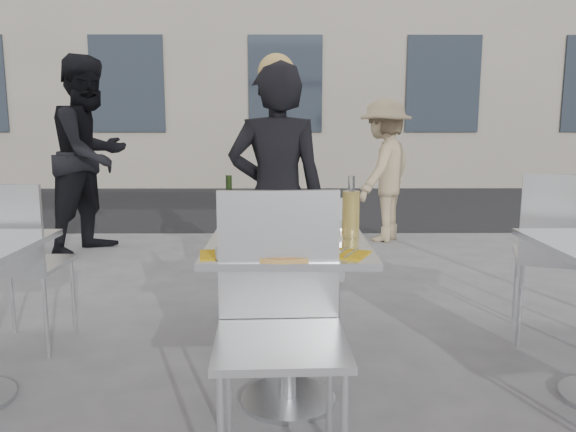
{
  "coord_description": "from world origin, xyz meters",
  "views": [
    {
      "loc": [
        -0.02,
        -2.43,
        1.28
      ],
      "look_at": [
        0.0,
        0.15,
        0.85
      ],
      "focal_mm": 35.0,
      "sensor_mm": 36.0,
      "label": 1
    }
  ],
  "objects_px": {
    "main_table": "(288,290)",
    "wineglass_red_b": "(314,217)",
    "wineglass_white_b": "(279,214)",
    "wineglass_red_a": "(305,219)",
    "pedestrian_a": "(91,155)",
    "pizza_near": "(283,251)",
    "side_chair_rfar": "(560,245)",
    "pizza_far": "(311,233)",
    "pedestrian_b": "(384,171)",
    "sugar_shaker": "(331,228)",
    "wine_bottle": "(229,214)",
    "wineglass_white_a": "(264,219)",
    "salad_plate": "(298,232)",
    "carafe": "(351,213)",
    "chair_far": "(305,261)",
    "woman_diner": "(277,199)",
    "napkin_left": "(222,254)",
    "napkin_right": "(345,253)",
    "side_chair_lfar": "(15,253)",
    "chair_near": "(280,307)"
  },
  "relations": [
    {
      "from": "sugar_shaker",
      "to": "napkin_right",
      "type": "height_order",
      "value": "sugar_shaker"
    },
    {
      "from": "napkin_right",
      "to": "main_table",
      "type": "bearing_deg",
      "value": 163.87
    },
    {
      "from": "side_chair_rfar",
      "to": "pizza_far",
      "type": "height_order",
      "value": "side_chair_rfar"
    },
    {
      "from": "side_chair_lfar",
      "to": "wineglass_red_b",
      "type": "distance_m",
      "value": 1.72
    },
    {
      "from": "woman_diner",
      "to": "wineglass_red_a",
      "type": "xyz_separation_m",
      "value": [
        0.14,
        -0.98,
        0.04
      ]
    },
    {
      "from": "chair_near",
      "to": "napkin_left",
      "type": "bearing_deg",
      "value": 131.86
    },
    {
      "from": "wineglass_red_a",
      "to": "napkin_right",
      "type": "height_order",
      "value": "wineglass_red_a"
    },
    {
      "from": "napkin_right",
      "to": "wineglass_white_a",
      "type": "bearing_deg",
      "value": 172.45
    },
    {
      "from": "side_chair_lfar",
      "to": "wine_bottle",
      "type": "bearing_deg",
      "value": 160.49
    },
    {
      "from": "wineglass_red_a",
      "to": "side_chair_lfar",
      "type": "bearing_deg",
      "value": 160.14
    },
    {
      "from": "side_chair_lfar",
      "to": "woman_diner",
      "type": "distance_m",
      "value": 1.51
    },
    {
      "from": "sugar_shaker",
      "to": "side_chair_rfar",
      "type": "bearing_deg",
      "value": 22.98
    },
    {
      "from": "wine_bottle",
      "to": "wineglass_white_a",
      "type": "relative_size",
      "value": 1.87
    },
    {
      "from": "main_table",
      "to": "pizza_far",
      "type": "distance_m",
      "value": 0.31
    },
    {
      "from": "carafe",
      "to": "sugar_shaker",
      "type": "xyz_separation_m",
      "value": [
        -0.09,
        -0.03,
        -0.06
      ]
    },
    {
      "from": "wine_bottle",
      "to": "napkin_left",
      "type": "height_order",
      "value": "wine_bottle"
    },
    {
      "from": "chair_far",
      "to": "woman_diner",
      "type": "relative_size",
      "value": 0.54
    },
    {
      "from": "pizza_near",
      "to": "wineglass_white_a",
      "type": "height_order",
      "value": "wineglass_white_a"
    },
    {
      "from": "side_chair_lfar",
      "to": "side_chair_rfar",
      "type": "distance_m",
      "value": 3.05
    },
    {
      "from": "pedestrian_b",
      "to": "sugar_shaker",
      "type": "height_order",
      "value": "pedestrian_b"
    },
    {
      "from": "chair_near",
      "to": "wine_bottle",
      "type": "xyz_separation_m",
      "value": [
        -0.24,
        0.56,
        0.26
      ]
    },
    {
      "from": "wine_bottle",
      "to": "wineglass_red_b",
      "type": "xyz_separation_m",
      "value": [
        0.39,
        -0.06,
        -0.0
      ]
    },
    {
      "from": "wine_bottle",
      "to": "wineglass_white_a",
      "type": "height_order",
      "value": "wine_bottle"
    },
    {
      "from": "main_table",
      "to": "side_chair_rfar",
      "type": "distance_m",
      "value": 1.68
    },
    {
      "from": "wineglass_white_b",
      "to": "napkin_right",
      "type": "bearing_deg",
      "value": -51.54
    },
    {
      "from": "pizza_far",
      "to": "woman_diner",
      "type": "bearing_deg",
      "value": 102.04
    },
    {
      "from": "salad_plate",
      "to": "wineglass_red_a",
      "type": "xyz_separation_m",
      "value": [
        0.03,
        -0.07,
        0.07
      ]
    },
    {
      "from": "side_chair_lfar",
      "to": "carafe",
      "type": "xyz_separation_m",
      "value": [
        1.79,
        -0.45,
        0.3
      ]
    },
    {
      "from": "woman_diner",
      "to": "sugar_shaker",
      "type": "distance_m",
      "value": 0.94
    },
    {
      "from": "wineglass_white_b",
      "to": "wineglass_red_a",
      "type": "relative_size",
      "value": 1.0
    },
    {
      "from": "wine_bottle",
      "to": "wineglass_white_b",
      "type": "relative_size",
      "value": 1.87
    },
    {
      "from": "pedestrian_b",
      "to": "sugar_shaker",
      "type": "distance_m",
      "value": 3.63
    },
    {
      "from": "wineglass_red_a",
      "to": "salad_plate",
      "type": "bearing_deg",
      "value": 113.78
    },
    {
      "from": "chair_near",
      "to": "carafe",
      "type": "distance_m",
      "value": 0.71
    },
    {
      "from": "main_table",
      "to": "pedestrian_a",
      "type": "height_order",
      "value": "pedestrian_a"
    },
    {
      "from": "pizza_far",
      "to": "sugar_shaker",
      "type": "distance_m",
      "value": 0.13
    },
    {
      "from": "wineglass_red_a",
      "to": "carafe",
      "type": "bearing_deg",
      "value": 28.48
    },
    {
      "from": "wineglass_white_a",
      "to": "wineglass_white_b",
      "type": "height_order",
      "value": "same"
    },
    {
      "from": "main_table",
      "to": "wineglass_red_b",
      "type": "bearing_deg",
      "value": 25.34
    },
    {
      "from": "main_table",
      "to": "pizza_near",
      "type": "relative_size",
      "value": 2.14
    },
    {
      "from": "side_chair_lfar",
      "to": "woman_diner",
      "type": "height_order",
      "value": "woman_diner"
    },
    {
      "from": "chair_far",
      "to": "pedestrian_b",
      "type": "distance_m",
      "value": 3.19
    },
    {
      "from": "main_table",
      "to": "wineglass_white_b",
      "type": "distance_m",
      "value": 0.35
    },
    {
      "from": "main_table",
      "to": "woman_diner",
      "type": "bearing_deg",
      "value": 93.72
    },
    {
      "from": "woman_diner",
      "to": "wineglass_red_b",
      "type": "distance_m",
      "value": 0.96
    },
    {
      "from": "side_chair_rfar",
      "to": "pizza_far",
      "type": "xyz_separation_m",
      "value": [
        -1.44,
        -0.49,
        0.17
      ]
    },
    {
      "from": "chair_near",
      "to": "pizza_far",
      "type": "xyz_separation_m",
      "value": [
        0.14,
        0.62,
        0.16
      ]
    },
    {
      "from": "main_table",
      "to": "pizza_near",
      "type": "xyz_separation_m",
      "value": [
        -0.02,
        -0.19,
        0.22
      ]
    },
    {
      "from": "pizza_far",
      "to": "wineglass_red_a",
      "type": "xyz_separation_m",
      "value": [
        -0.03,
        -0.16,
        0.09
      ]
    },
    {
      "from": "chair_near",
      "to": "pedestrian_a",
      "type": "relative_size",
      "value": 0.53
    }
  ]
}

